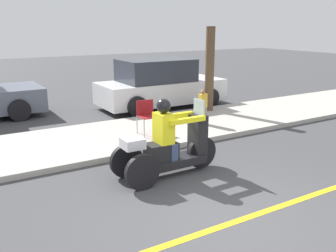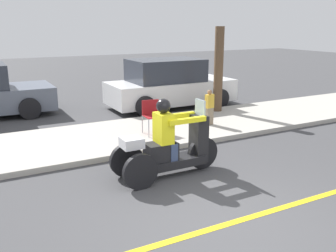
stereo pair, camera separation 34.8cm
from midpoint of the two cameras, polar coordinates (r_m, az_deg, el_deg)
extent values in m
plane|color=#424244|center=(5.59, 8.37, -14.29)|extent=(60.00, 60.00, 0.00)
cube|color=gold|center=(5.63, 8.93, -14.07)|extent=(24.00, 0.12, 0.01)
cube|color=#B2ADA3|center=(9.29, -9.84, -1.78)|extent=(28.00, 2.80, 0.12)
cylinder|color=black|center=(7.36, 3.76, -4.02)|extent=(0.63, 0.10, 0.63)
cylinder|color=black|center=(6.41, -5.51, -7.05)|extent=(0.63, 0.10, 0.63)
cylinder|color=black|center=(6.95, -7.80, -5.31)|extent=(0.63, 0.10, 0.63)
cube|color=black|center=(7.00, -1.43, -5.59)|extent=(1.43, 0.45, 0.16)
cube|color=black|center=(6.85, -2.49, -3.91)|extent=(0.57, 0.35, 0.33)
cube|color=black|center=(7.21, 3.15, -1.82)|extent=(0.24, 0.35, 0.91)
cube|color=silver|center=(7.07, 3.36, 2.89)|extent=(0.03, 0.32, 0.30)
cube|color=silver|center=(6.53, -6.94, -2.64)|extent=(0.36, 0.35, 0.18)
cube|color=yellow|center=(6.74, -2.16, -0.32)|extent=(0.26, 0.38, 0.55)
sphere|color=black|center=(6.64, -2.19, 3.04)|extent=(0.26, 0.26, 0.26)
cube|color=#38476B|center=(6.83, -0.68, -3.94)|extent=(0.14, 0.14, 0.33)
cube|color=#38476B|center=(7.03, -1.67, -3.39)|extent=(0.14, 0.14, 0.33)
cube|color=yellow|center=(6.73, 1.49, 0.86)|extent=(0.76, 0.09, 0.09)
cube|color=yellow|center=(7.06, -0.26, 1.55)|extent=(0.76, 0.09, 0.09)
cube|color=gray|center=(10.16, 4.29, 1.58)|extent=(0.22, 0.17, 0.46)
cube|color=gold|center=(10.07, 4.33, 3.85)|extent=(0.24, 0.17, 0.36)
sphere|color=#9E704C|center=(10.02, 4.36, 5.22)|extent=(0.12, 0.12, 0.12)
cylinder|color=#A5A8AD|center=(8.92, -4.77, -0.44)|extent=(0.02, 0.02, 0.44)
cylinder|color=#A5A8AD|center=(9.09, -2.20, -0.10)|extent=(0.02, 0.02, 0.44)
cylinder|color=#A5A8AD|center=(9.31, -5.80, 0.21)|extent=(0.02, 0.02, 0.44)
cylinder|color=#A5A8AD|center=(9.47, -3.33, 0.53)|extent=(0.02, 0.02, 0.44)
cube|color=maroon|center=(9.14, -4.05, 1.45)|extent=(0.47, 0.47, 0.02)
cube|color=maroon|center=(9.29, -4.61, 2.82)|extent=(0.44, 0.05, 0.38)
cube|color=silver|center=(12.82, -1.75, 5.32)|extent=(4.30, 1.77, 0.72)
cube|color=#2D333D|center=(12.62, -2.63, 8.48)|extent=(2.36, 1.59, 0.73)
cylinder|color=black|center=(12.88, 5.65, 4.33)|extent=(0.64, 0.22, 0.64)
cylinder|color=black|center=(14.32, 1.41, 5.49)|extent=(0.64, 0.22, 0.64)
cylinder|color=black|center=(11.46, -5.66, 2.97)|extent=(0.64, 0.22, 0.64)
cylinder|color=black|center=(13.06, -9.03, 4.36)|extent=(0.64, 0.22, 0.64)
cylinder|color=black|center=(11.82, -22.51, 2.24)|extent=(0.64, 0.22, 0.64)
cylinder|color=black|center=(13.65, -23.78, 3.71)|extent=(0.64, 0.22, 0.64)
cylinder|color=brown|center=(11.67, 5.51, 8.59)|extent=(0.28, 0.28, 2.57)
camera|label=1|loc=(0.17, -91.47, -0.40)|focal=40.00mm
camera|label=2|loc=(0.17, 88.53, 0.40)|focal=40.00mm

